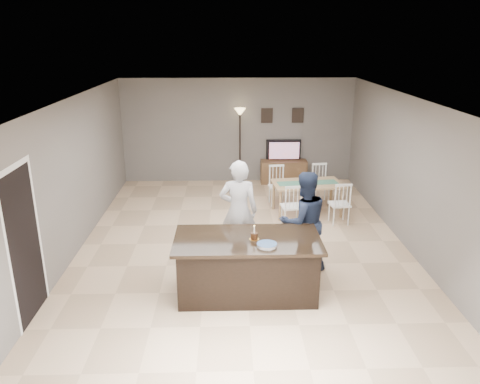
{
  "coord_description": "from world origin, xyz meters",
  "views": [
    {
      "loc": [
        -0.28,
        -8.05,
        3.72
      ],
      "look_at": [
        -0.07,
        -0.3,
        1.11
      ],
      "focal_mm": 35.0,
      "sensor_mm": 36.0,
      "label": 1
    }
  ],
  "objects_px": {
    "birthday_cake": "(254,236)",
    "floor_lamp": "(240,126)",
    "television": "(284,150)",
    "kitchen_island": "(247,266)",
    "woman": "(239,211)",
    "plate_stack": "(267,245)",
    "man": "(304,221)",
    "tv_console": "(284,172)",
    "dining_table": "(307,188)"
  },
  "relations": [
    {
      "from": "birthday_cake",
      "to": "television",
      "type": "bearing_deg",
      "value": 79.0
    },
    {
      "from": "woman",
      "to": "plate_stack",
      "type": "distance_m",
      "value": 1.47
    },
    {
      "from": "plate_stack",
      "to": "television",
      "type": "bearing_deg",
      "value": 81.0
    },
    {
      "from": "television",
      "to": "woman",
      "type": "distance_m",
      "value": 4.68
    },
    {
      "from": "television",
      "to": "plate_stack",
      "type": "distance_m",
      "value": 5.99
    },
    {
      "from": "woman",
      "to": "man",
      "type": "height_order",
      "value": "woman"
    },
    {
      "from": "plate_stack",
      "to": "dining_table",
      "type": "distance_m",
      "value": 3.79
    },
    {
      "from": "kitchen_island",
      "to": "tv_console",
      "type": "distance_m",
      "value": 5.7
    },
    {
      "from": "television",
      "to": "woman",
      "type": "height_order",
      "value": "woman"
    },
    {
      "from": "plate_stack",
      "to": "floor_lamp",
      "type": "xyz_separation_m",
      "value": [
        -0.21,
        5.87,
        0.6
      ]
    },
    {
      "from": "television",
      "to": "floor_lamp",
      "type": "distance_m",
      "value": 1.33
    },
    {
      "from": "kitchen_island",
      "to": "television",
      "type": "relative_size",
      "value": 2.35
    },
    {
      "from": "birthday_cake",
      "to": "floor_lamp",
      "type": "xyz_separation_m",
      "value": [
        -0.05,
        5.62,
        0.57
      ]
    },
    {
      "from": "kitchen_island",
      "to": "floor_lamp",
      "type": "height_order",
      "value": "floor_lamp"
    },
    {
      "from": "tv_console",
      "to": "man",
      "type": "bearing_deg",
      "value": -92.98
    },
    {
      "from": "television",
      "to": "dining_table",
      "type": "distance_m",
      "value": 2.36
    },
    {
      "from": "woman",
      "to": "dining_table",
      "type": "height_order",
      "value": "woman"
    },
    {
      "from": "television",
      "to": "plate_stack",
      "type": "height_order",
      "value": "television"
    },
    {
      "from": "floor_lamp",
      "to": "woman",
      "type": "bearing_deg",
      "value": -91.91
    },
    {
      "from": "kitchen_island",
      "to": "birthday_cake",
      "type": "relative_size",
      "value": 9.77
    },
    {
      "from": "birthday_cake",
      "to": "floor_lamp",
      "type": "bearing_deg",
      "value": 90.49
    },
    {
      "from": "birthday_cake",
      "to": "plate_stack",
      "type": "height_order",
      "value": "birthday_cake"
    },
    {
      "from": "woman",
      "to": "floor_lamp",
      "type": "relative_size",
      "value": 0.9
    },
    {
      "from": "man",
      "to": "dining_table",
      "type": "distance_m",
      "value": 2.6
    },
    {
      "from": "floor_lamp",
      "to": "kitchen_island",
      "type": "bearing_deg",
      "value": -90.51
    },
    {
      "from": "woman",
      "to": "birthday_cake",
      "type": "height_order",
      "value": "woman"
    },
    {
      "from": "tv_console",
      "to": "plate_stack",
      "type": "relative_size",
      "value": 4.2
    },
    {
      "from": "woman",
      "to": "floor_lamp",
      "type": "height_order",
      "value": "floor_lamp"
    },
    {
      "from": "birthday_cake",
      "to": "plate_stack",
      "type": "distance_m",
      "value": 0.3
    },
    {
      "from": "woman",
      "to": "kitchen_island",
      "type": "bearing_deg",
      "value": 99.47
    },
    {
      "from": "tv_console",
      "to": "woman",
      "type": "distance_m",
      "value": 4.65
    },
    {
      "from": "woman",
      "to": "plate_stack",
      "type": "xyz_separation_m",
      "value": [
        0.36,
        -1.42,
        0.03
      ]
    },
    {
      "from": "television",
      "to": "tv_console",
      "type": "bearing_deg",
      "value": 90.0
    },
    {
      "from": "birthday_cake",
      "to": "dining_table",
      "type": "bearing_deg",
      "value": 68.08
    },
    {
      "from": "birthday_cake",
      "to": "dining_table",
      "type": "distance_m",
      "value": 3.62
    },
    {
      "from": "kitchen_island",
      "to": "floor_lamp",
      "type": "bearing_deg",
      "value": 89.49
    },
    {
      "from": "tv_console",
      "to": "dining_table",
      "type": "distance_m",
      "value": 2.29
    },
    {
      "from": "tv_console",
      "to": "dining_table",
      "type": "bearing_deg",
      "value": -83.88
    },
    {
      "from": "plate_stack",
      "to": "dining_table",
      "type": "xyz_separation_m",
      "value": [
        1.18,
        3.59,
        -0.35
      ]
    },
    {
      "from": "tv_console",
      "to": "floor_lamp",
      "type": "distance_m",
      "value": 1.68
    },
    {
      "from": "television",
      "to": "dining_table",
      "type": "bearing_deg",
      "value": 95.93
    },
    {
      "from": "woman",
      "to": "plate_stack",
      "type": "bearing_deg",
      "value": 108.8
    },
    {
      "from": "tv_console",
      "to": "woman",
      "type": "relative_size",
      "value": 0.67
    },
    {
      "from": "man",
      "to": "birthday_cake",
      "type": "relative_size",
      "value": 7.66
    },
    {
      "from": "man",
      "to": "birthday_cake",
      "type": "height_order",
      "value": "man"
    },
    {
      "from": "television",
      "to": "woman",
      "type": "xyz_separation_m",
      "value": [
        -1.3,
        -4.5,
        0.03
      ]
    },
    {
      "from": "plate_stack",
      "to": "floor_lamp",
      "type": "height_order",
      "value": "floor_lamp"
    },
    {
      "from": "man",
      "to": "floor_lamp",
      "type": "relative_size",
      "value": 0.86
    },
    {
      "from": "man",
      "to": "woman",
      "type": "bearing_deg",
      "value": -34.09
    },
    {
      "from": "television",
      "to": "kitchen_island",
      "type": "bearing_deg",
      "value": 77.99
    }
  ]
}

